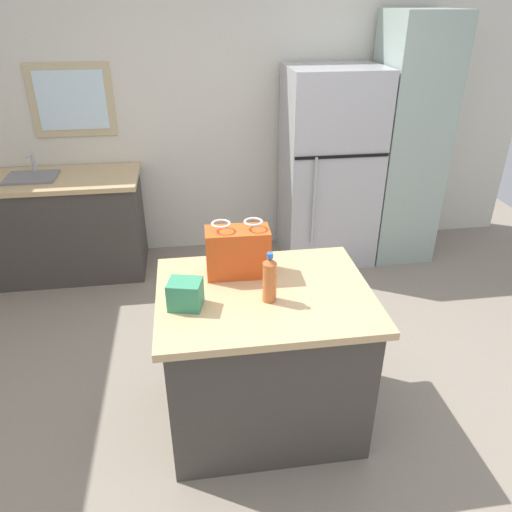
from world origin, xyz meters
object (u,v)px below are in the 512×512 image
(tall_cabinet, at_px, (407,142))
(bottle, at_px, (270,279))
(shopping_bag, at_px, (238,252))
(small_box, at_px, (185,294))
(refrigerator, at_px, (329,168))
(kitchen_island, at_px, (264,357))

(tall_cabinet, height_order, bottle, tall_cabinet)
(shopping_bag, height_order, bottle, shopping_bag)
(tall_cabinet, xyz_separation_m, shopping_bag, (-1.70, -1.75, -0.06))
(bottle, bearing_deg, tall_cabinet, 52.27)
(small_box, height_order, bottle, bottle)
(refrigerator, bearing_deg, small_box, -122.54)
(tall_cabinet, bearing_deg, small_box, -134.38)
(shopping_bag, xyz_separation_m, bottle, (0.12, -0.29, -0.01))
(refrigerator, relative_size, shopping_bag, 4.99)
(bottle, bearing_deg, small_box, 179.41)
(refrigerator, distance_m, shopping_bag, 2.03)
(kitchen_island, bearing_deg, shopping_bag, 118.84)
(kitchen_island, distance_m, shopping_bag, 0.61)
(kitchen_island, height_order, refrigerator, refrigerator)
(shopping_bag, bearing_deg, tall_cabinet, 45.83)
(refrigerator, height_order, shopping_bag, refrigerator)
(kitchen_island, bearing_deg, bottle, -81.69)
(refrigerator, distance_m, bottle, 2.23)
(refrigerator, relative_size, tall_cabinet, 0.81)
(refrigerator, xyz_separation_m, tall_cabinet, (0.69, 0.00, 0.21))
(kitchen_island, bearing_deg, small_box, -169.07)
(kitchen_island, height_order, small_box, small_box)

